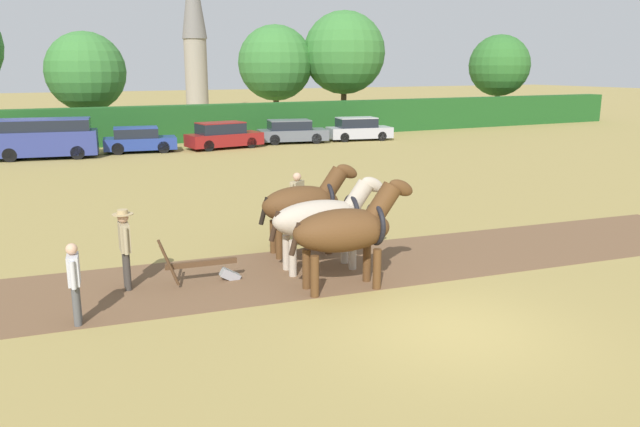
{
  "coord_description": "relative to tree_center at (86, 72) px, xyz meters",
  "views": [
    {
      "loc": [
        -6.84,
        -8.53,
        4.7
      ],
      "look_at": [
        -0.15,
        5.17,
        1.1
      ],
      "focal_mm": 35.0,
      "sensor_mm": 36.0,
      "label": 1
    }
  ],
  "objects": [
    {
      "name": "draft_horse_lead_left",
      "position": [
        1.65,
        -32.53,
        -3.05
      ],
      "size": [
        2.9,
        1.2,
        2.41
      ],
      "rotation": [
        0.0,
        0.0,
        -0.11
      ],
      "color": "#513319",
      "rests_on": "ground"
    },
    {
      "name": "tree_far_right",
      "position": [
        34.21,
        -0.35,
        0.41
      ],
      "size": [
        5.29,
        5.29,
        7.44
      ],
      "color": "brown",
      "rests_on": "ground"
    },
    {
      "name": "parked_car_center_right",
      "position": [
        15.69,
        -8.2,
        -3.66
      ],
      "size": [
        4.36,
        2.43,
        1.48
      ],
      "rotation": [
        0.0,
        0.0,
        -0.18
      ],
      "color": "#A8A8B2",
      "rests_on": "ground"
    },
    {
      "name": "plow",
      "position": [
        -0.95,
        -30.83,
        -4.05
      ],
      "size": [
        1.81,
        0.52,
        1.13
      ],
      "rotation": [
        0.0,
        0.0,
        -0.11
      ],
      "color": "#4C331E",
      "rests_on": "ground"
    },
    {
      "name": "draft_horse_lead_right",
      "position": [
        1.79,
        -31.13,
        -3.13
      ],
      "size": [
        2.92,
        1.16,
        2.24
      ],
      "rotation": [
        0.0,
        0.0,
        -0.11
      ],
      "color": "#B2A38E",
      "rests_on": "ground"
    },
    {
      "name": "tree_center",
      "position": [
        0.0,
        0.0,
        0.0
      ],
      "size": [
        5.1,
        5.1,
        6.94
      ],
      "color": "brown",
      "rests_on": "ground"
    },
    {
      "name": "parked_car_left",
      "position": [
        1.69,
        -7.96,
        -3.69
      ],
      "size": [
        4.14,
        2.3,
        1.41
      ],
      "rotation": [
        0.0,
        0.0,
        -0.15
      ],
      "color": "navy",
      "rests_on": "ground"
    },
    {
      "name": "tree_right",
      "position": [
        18.76,
        -0.39,
        1.35
      ],
      "size": [
        6.26,
        6.26,
        8.87
      ],
      "color": "#4C3823",
      "rests_on": "ground"
    },
    {
      "name": "church_spire",
      "position": [
        13.15,
        21.85,
        4.34
      ],
      "size": [
        2.56,
        2.56,
        16.65
      ],
      "color": "gray",
      "rests_on": "ground"
    },
    {
      "name": "farmer_onlooker_left",
      "position": [
        -3.8,
        -32.02,
        -3.48
      ],
      "size": [
        0.26,
        0.63,
        1.56
      ],
      "rotation": [
        0.0,
        0.0,
        -0.13
      ],
      "color": "#4C4C4C",
      "rests_on": "ground"
    },
    {
      "name": "farmer_at_plow",
      "position": [
        -2.64,
        -30.48,
        -3.33
      ],
      "size": [
        0.44,
        0.68,
        1.76
      ],
      "rotation": [
        0.0,
        0.0,
        -0.05
      ],
      "color": "#38332D",
      "rests_on": "ground"
    },
    {
      "name": "tree_center_right",
      "position": [
        13.8,
        1.39,
        0.59
      ],
      "size": [
        5.67,
        5.67,
        7.81
      ],
      "color": "brown",
      "rests_on": "ground"
    },
    {
      "name": "parked_car_center_left",
      "position": [
        6.46,
        -8.4,
        -3.63
      ],
      "size": [
        4.58,
        2.29,
        1.54
      ],
      "rotation": [
        0.0,
        0.0,
        0.14
      ],
      "color": "maroon",
      "rests_on": "ground"
    },
    {
      "name": "hedgerow",
      "position": [
        2.33,
        -4.11,
        -3.21
      ],
      "size": [
        79.46,
        1.42,
        2.32
      ],
      "primitive_type": "cube",
      "color": "#1E511E",
      "rests_on": "ground"
    },
    {
      "name": "parked_van",
      "position": [
        -3.15,
        -8.31,
        -3.3
      ],
      "size": [
        5.41,
        2.71,
        2.08
      ],
      "rotation": [
        0.0,
        0.0,
        -0.16
      ],
      "color": "navy",
      "rests_on": "ground"
    },
    {
      "name": "draft_horse_trail_left",
      "position": [
        1.94,
        -29.73,
        -3.07
      ],
      "size": [
        2.72,
        1.2,
        2.34
      ],
      "rotation": [
        0.0,
        0.0,
        -0.11
      ],
      "color": "#513319",
      "rests_on": "ground"
    },
    {
      "name": "farmer_beside_team",
      "position": [
        2.62,
        -27.72,
        -3.35
      ],
      "size": [
        0.57,
        0.47,
        1.75
      ],
      "rotation": [
        0.0,
        0.0,
        -0.92
      ],
      "color": "#4C4C4C",
      "rests_on": "ground"
    },
    {
      "name": "plowed_furrow_strip",
      "position": [
        -3.3,
        -30.58,
        -4.37
      ],
      "size": [
        33.56,
        7.12,
        0.01
      ],
      "primitive_type": "cube",
      "rotation": [
        0.0,
        0.0,
        -0.11
      ],
      "color": "brown",
      "rests_on": "ground"
    },
    {
      "name": "parked_car_center",
      "position": [
        11.14,
        -7.71,
        -3.67
      ],
      "size": [
        4.54,
        2.62,
        1.45
      ],
      "rotation": [
        0.0,
        0.0,
        -0.19
      ],
      "color": "#565B66",
      "rests_on": "ground"
    },
    {
      "name": "ground_plane",
      "position": [
        2.33,
        -35.29,
        -4.37
      ],
      "size": [
        240.0,
        240.0,
        0.0
      ],
      "primitive_type": "plane",
      "color": "#998447"
    }
  ]
}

